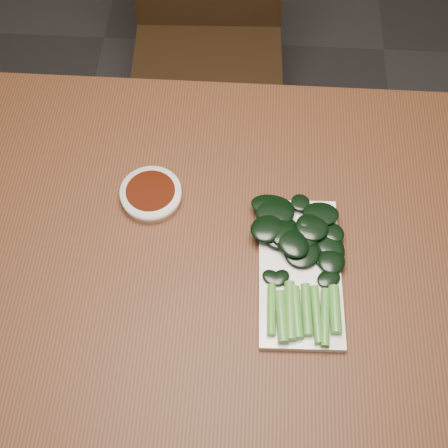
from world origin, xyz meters
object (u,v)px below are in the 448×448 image
(table, at_px, (221,262))
(serving_plate, at_px, (300,271))
(chair_far, at_px, (207,41))
(gai_lan, at_px, (296,252))
(sauce_bowl, at_px, (151,195))

(table, xyz_separation_m, serving_plate, (0.14, -0.05, 0.08))
(chair_far, distance_m, gai_lan, 0.91)
(chair_far, bearing_deg, sauce_bowl, -96.18)
(chair_far, height_order, serving_plate, chair_far)
(sauce_bowl, xyz_separation_m, serving_plate, (0.28, -0.14, -0.01))
(gai_lan, bearing_deg, table, 169.80)
(chair_far, relative_size, sauce_bowl, 7.71)
(table, relative_size, sauce_bowl, 12.12)
(table, height_order, gai_lan, gai_lan)
(table, bearing_deg, chair_far, 96.44)
(serving_plate, bearing_deg, table, 159.94)
(table, xyz_separation_m, sauce_bowl, (-0.14, 0.09, 0.09))
(chair_far, distance_m, serving_plate, 0.93)
(serving_plate, bearing_deg, gai_lan, 106.06)
(chair_far, xyz_separation_m, gai_lan, (0.23, -0.83, 0.29))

